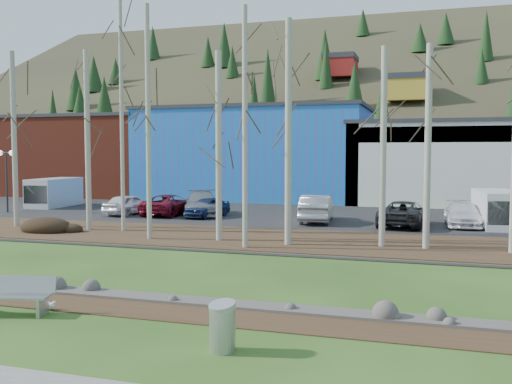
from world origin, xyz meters
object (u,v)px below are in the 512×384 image
(street_lamp, at_px, (6,163))
(car_4, at_px, (317,208))
(car_3, at_px, (207,207))
(bench_intact, at_px, (13,296))
(van_grey, at_px, (53,193))
(car_1, at_px, (169,205))
(litter_bin, at_px, (222,329))
(seagull, at_px, (50,305))
(car_5, at_px, (404,214))
(van_white, at_px, (497,209))
(car_2, at_px, (202,203))
(car_6, at_px, (463,214))
(car_0, at_px, (129,204))

(street_lamp, height_order, car_4, street_lamp)
(car_3, relative_size, car_4, 0.77)
(bench_intact, bearing_deg, van_grey, 110.34)
(car_1, xyz_separation_m, van_grey, (-10.99, 2.67, 0.39))
(litter_bin, bearing_deg, seagull, 164.04)
(seagull, bearing_deg, car_5, 57.09)
(street_lamp, xyz_separation_m, van_white, (31.34, 1.33, -2.36))
(litter_bin, relative_size, car_2, 0.18)
(seagull, bearing_deg, street_lamp, 122.80)
(car_3, bearing_deg, van_white, 10.83)
(van_white, distance_m, van_grey, 31.11)
(car_3, xyz_separation_m, van_white, (17.10, -0.02, 0.36))
(car_5, height_order, van_grey, van_grey)
(car_1, xyz_separation_m, car_2, (2.05, 0.58, 0.10))
(van_grey, bearing_deg, car_3, -16.73)
(van_white, bearing_deg, litter_bin, -115.21)
(car_2, bearing_deg, car_1, 172.36)
(car_3, relative_size, van_grey, 0.75)
(car_6, xyz_separation_m, van_white, (1.77, -0.17, 0.34))
(car_0, bearing_deg, car_1, -157.94)
(car_1, bearing_deg, car_2, -162.46)
(car_4, bearing_deg, car_6, 177.69)
(car_5, xyz_separation_m, car_6, (3.13, 1.07, -0.05))
(car_0, distance_m, car_3, 5.55)
(seagull, xyz_separation_m, car_0, (-9.37, 20.74, 0.67))
(car_0, height_order, van_white, van_white)
(car_1, distance_m, car_3, 2.90)
(car_4, bearing_deg, van_grey, -15.03)
(van_grey, bearing_deg, car_6, -9.87)
(car_0, bearing_deg, van_grey, -9.48)
(bench_intact, bearing_deg, car_4, 64.84)
(car_4, bearing_deg, bench_intact, 73.53)
(seagull, xyz_separation_m, car_3, (-3.82, 20.80, 0.63))
(car_0, height_order, car_3, car_0)
(car_0, distance_m, van_white, 22.66)
(van_white, bearing_deg, seagull, -128.71)
(bench_intact, bearing_deg, car_6, 46.06)
(car_1, distance_m, car_6, 18.20)
(car_3, xyz_separation_m, car_6, (15.33, 0.15, 0.02))
(car_2, bearing_deg, street_lamp, 166.63)
(litter_bin, bearing_deg, car_4, 95.79)
(bench_intact, height_order, seagull, bench_intact)
(car_5, bearing_deg, car_2, -1.95)
(car_6, bearing_deg, seagull, -121.22)
(litter_bin, xyz_separation_m, car_2, (-10.18, 23.41, 0.43))
(car_2, xyz_separation_m, car_4, (7.94, -1.35, 0.03))
(seagull, bearing_deg, car_0, 104.26)
(street_lamp, bearing_deg, litter_bin, -29.59)
(seagull, distance_m, van_grey, 29.75)
(seagull, xyz_separation_m, car_2, (-4.63, 21.82, 0.77))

